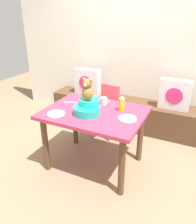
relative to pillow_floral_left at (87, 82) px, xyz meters
name	(u,v)px	position (x,y,z in m)	size (l,w,h in m)	color
ground_plane	(95,164)	(0.71, -1.16, -0.68)	(8.00, 8.00, 0.00)	#8C7256
back_wall	(135,45)	(0.71, 0.29, 0.62)	(4.40, 0.10, 2.60)	silver
window_bench	(126,113)	(0.71, 0.02, -0.45)	(2.60, 0.44, 0.46)	brown
pillow_floral_left	(87,82)	(0.00, 0.00, 0.00)	(0.44, 0.15, 0.44)	silver
pillow_floral_right	(175,95)	(1.45, 0.00, 0.00)	(0.44, 0.15, 0.44)	silver
dining_table	(94,120)	(0.71, -1.16, -0.06)	(1.14, 0.85, 0.74)	#B73351
highchair	(106,104)	(0.53, -0.42, -0.16)	(0.36, 0.48, 0.79)	#D84C59
infant_seat_teal	(88,107)	(0.67, -1.24, 0.13)	(0.30, 0.33, 0.16)	#1CBEAA
teddy_bear	(87,90)	(0.67, -1.24, 0.34)	(0.13, 0.12, 0.25)	olive
ketchup_bottle	(122,104)	(0.99, -1.00, 0.15)	(0.07, 0.07, 0.18)	gold
coffee_mug	(104,101)	(0.73, -0.93, 0.11)	(0.12, 0.08, 0.09)	silver
dinner_plate_near	(56,114)	(0.37, -1.42, 0.07)	(0.20, 0.20, 0.01)	white
dinner_plate_far	(127,118)	(1.12, -1.18, 0.07)	(0.20, 0.20, 0.01)	white
table_fork	(71,102)	(0.32, -1.04, 0.06)	(0.02, 0.17, 0.01)	silver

